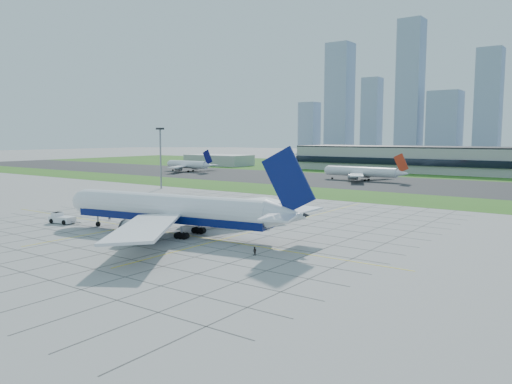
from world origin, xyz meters
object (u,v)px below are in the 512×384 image
(pushback_tug, at_px, (61,218))
(crew_near, at_px, (109,217))
(crew_far, at_px, (255,251))
(distant_jet_1, at_px, (362,172))
(light_mast, at_px, (160,150))
(airliner, at_px, (172,210))
(distant_jet_0, at_px, (188,165))

(pushback_tug, distance_m, crew_near, 11.81)
(crew_far, xyz_separation_m, distant_jet_1, (-48.45, 158.39, 3.67))
(light_mast, distance_m, crew_far, 126.85)
(pushback_tug, relative_size, distant_jet_1, 0.23)
(crew_near, relative_size, crew_far, 1.09)
(airliner, bearing_deg, distant_jet_1, 88.40)
(distant_jet_0, bearing_deg, airliner, -47.60)
(light_mast, bearing_deg, airliner, -42.12)
(crew_far, bearing_deg, airliner, 176.25)
(crew_near, bearing_deg, airliner, -53.43)
(airliner, relative_size, distant_jet_0, 1.50)
(pushback_tug, bearing_deg, distant_jet_1, 76.12)
(distant_jet_1, bearing_deg, light_mast, -122.35)
(light_mast, distance_m, crew_near, 82.23)
(crew_near, height_order, distant_jet_0, distant_jet_0)
(crew_near, bearing_deg, crew_far, -55.68)
(crew_far, relative_size, distant_jet_0, 0.04)
(distant_jet_0, xyz_separation_m, distant_jet_1, (114.47, 4.00, 0.00))
(light_mast, distance_m, distant_jet_1, 101.12)
(airliner, distance_m, crew_near, 27.17)
(airliner, distance_m, distant_jet_0, 201.49)
(crew_near, bearing_deg, distant_jet_1, 41.83)
(light_mast, height_order, distant_jet_1, light_mast)
(distant_jet_1, bearing_deg, distant_jet_0, -178.00)
(crew_far, distance_m, distant_jet_0, 224.48)
(pushback_tug, relative_size, crew_far, 5.99)
(pushback_tug, distance_m, distant_jet_1, 159.54)
(crew_near, distance_m, distant_jet_0, 181.95)
(crew_far, bearing_deg, pushback_tug, -171.44)
(airliner, xyz_separation_m, distant_jet_0, (-135.86, 148.79, -1.03))
(pushback_tug, height_order, distant_jet_1, distant_jet_1)
(distant_jet_1, bearing_deg, pushback_tug, -94.31)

